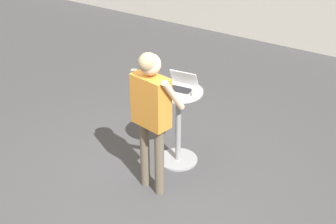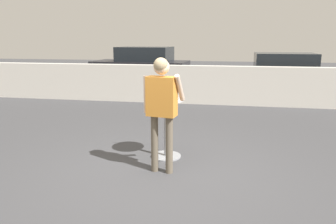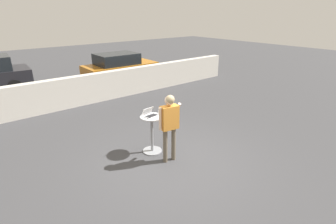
{
  "view_description": "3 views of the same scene",
  "coord_description": "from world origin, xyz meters",
  "px_view_note": "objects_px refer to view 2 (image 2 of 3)",
  "views": [
    {
      "loc": [
        2.6,
        -3.48,
        3.52
      ],
      "look_at": [
        -0.0,
        0.41,
        0.92
      ],
      "focal_mm": 50.0,
      "sensor_mm": 36.0,
      "label": 1
    },
    {
      "loc": [
        0.91,
        -4.5,
        2.01
      ],
      "look_at": [
        0.0,
        0.45,
        0.87
      ],
      "focal_mm": 35.0,
      "sensor_mm": 36.0,
      "label": 2
    },
    {
      "loc": [
        -3.69,
        -4.32,
        3.55
      ],
      "look_at": [
        0.1,
        0.34,
        1.22
      ],
      "focal_mm": 28.0,
      "sensor_mm": 36.0,
      "label": 3
    }
  ],
  "objects_px": {
    "parked_car_near_street": "(142,65)",
    "cafe_table": "(166,125)",
    "laptop": "(166,96)",
    "parked_car_further_down": "(288,73)",
    "coffee_mug": "(180,97)",
    "standing_person": "(162,100)"
  },
  "relations": [
    {
      "from": "parked_car_further_down",
      "to": "coffee_mug",
      "type": "bearing_deg",
      "value": -111.62
    },
    {
      "from": "coffee_mug",
      "to": "parked_car_further_down",
      "type": "bearing_deg",
      "value": 68.38
    },
    {
      "from": "standing_person",
      "to": "cafe_table",
      "type": "bearing_deg",
      "value": 95.2
    },
    {
      "from": "laptop",
      "to": "parked_car_near_street",
      "type": "distance_m",
      "value": 9.76
    },
    {
      "from": "cafe_table",
      "to": "standing_person",
      "type": "bearing_deg",
      "value": -84.8
    },
    {
      "from": "parked_car_near_street",
      "to": "parked_car_further_down",
      "type": "height_order",
      "value": "parked_car_near_street"
    },
    {
      "from": "parked_car_near_street",
      "to": "cafe_table",
      "type": "bearing_deg",
      "value": -72.72
    },
    {
      "from": "standing_person",
      "to": "parked_car_further_down",
      "type": "bearing_deg",
      "value": 68.78
    },
    {
      "from": "standing_person",
      "to": "laptop",
      "type": "bearing_deg",
      "value": 95.35
    },
    {
      "from": "cafe_table",
      "to": "coffee_mug",
      "type": "bearing_deg",
      "value": -7.13
    },
    {
      "from": "coffee_mug",
      "to": "parked_car_further_down",
      "type": "distance_m",
      "value": 7.85
    },
    {
      "from": "laptop",
      "to": "coffee_mug",
      "type": "xyz_separation_m",
      "value": [
        0.25,
        -0.09,
        0.0
      ]
    },
    {
      "from": "parked_car_near_street",
      "to": "coffee_mug",
      "type": "bearing_deg",
      "value": -71.43
    },
    {
      "from": "coffee_mug",
      "to": "standing_person",
      "type": "bearing_deg",
      "value": -106.29
    },
    {
      "from": "laptop",
      "to": "parked_car_further_down",
      "type": "xyz_separation_m",
      "value": [
        3.14,
        7.21,
        -0.31
      ]
    },
    {
      "from": "laptop",
      "to": "coffee_mug",
      "type": "bearing_deg",
      "value": -18.97
    },
    {
      "from": "parked_car_near_street",
      "to": "parked_car_further_down",
      "type": "distance_m",
      "value": 6.4
    },
    {
      "from": "cafe_table",
      "to": "parked_car_further_down",
      "type": "relative_size",
      "value": 0.27
    },
    {
      "from": "coffee_mug",
      "to": "parked_car_further_down",
      "type": "xyz_separation_m",
      "value": [
        2.89,
        7.29,
        -0.31
      ]
    },
    {
      "from": "cafe_table",
      "to": "laptop",
      "type": "xyz_separation_m",
      "value": [
        -0.01,
        0.06,
        0.5
      ]
    },
    {
      "from": "coffee_mug",
      "to": "standing_person",
      "type": "distance_m",
      "value": 0.65
    },
    {
      "from": "standing_person",
      "to": "coffee_mug",
      "type": "bearing_deg",
      "value": 73.71
    }
  ]
}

